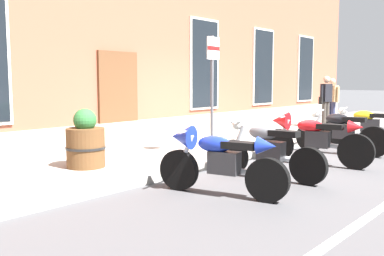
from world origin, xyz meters
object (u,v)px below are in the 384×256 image
(motorcycle_yellow_naked, at_px, (367,127))
(motorcycle_blue_sport, at_px, (216,158))
(motorcycle_grey_naked, at_px, (267,151))
(motorcycle_red_sport, at_px, (311,137))
(parking_sign, at_px, (212,78))
(motorcycle_black_naked, at_px, (340,133))
(barrel_planter, at_px, (86,143))
(pedestrian_tan_coat, at_px, (332,99))
(pedestrian_dark_jacket, at_px, (326,98))

(motorcycle_yellow_naked, bearing_deg, motorcycle_blue_sport, -179.81)
(motorcycle_grey_naked, bearing_deg, motorcycle_red_sport, -0.05)
(motorcycle_red_sport, relative_size, motorcycle_yellow_naked, 1.03)
(motorcycle_blue_sport, height_order, parking_sign, parking_sign)
(motorcycle_black_naked, bearing_deg, barrel_planter, 153.57)
(barrel_planter, bearing_deg, pedestrian_tan_coat, -1.21)
(motorcycle_grey_naked, height_order, motorcycle_red_sport, motorcycle_red_sport)
(motorcycle_black_naked, xyz_separation_m, parking_sign, (-2.62, 1.59, 1.20))
(barrel_planter, bearing_deg, motorcycle_black_naked, -26.43)
(motorcycle_yellow_naked, distance_m, parking_sign, 4.76)
(motorcycle_yellow_naked, height_order, pedestrian_dark_jacket, pedestrian_dark_jacket)
(parking_sign, bearing_deg, barrel_planter, 159.34)
(motorcycle_red_sport, xyz_separation_m, barrel_planter, (-3.44, 2.54, 0.01))
(pedestrian_dark_jacket, xyz_separation_m, parking_sign, (-6.70, -0.55, 0.62))
(motorcycle_red_sport, bearing_deg, parking_sign, 122.55)
(pedestrian_dark_jacket, bearing_deg, barrel_planter, 177.77)
(motorcycle_blue_sport, distance_m, parking_sign, 2.79)
(motorcycle_grey_naked, xyz_separation_m, barrel_planter, (-1.81, 2.54, 0.08))
(motorcycle_grey_naked, distance_m, motorcycle_black_naked, 3.21)
(motorcycle_red_sport, distance_m, pedestrian_tan_coat, 6.89)
(motorcycle_blue_sport, height_order, barrel_planter, barrel_planter)
(motorcycle_blue_sport, relative_size, motorcycle_yellow_naked, 0.92)
(parking_sign, height_order, barrel_planter, parking_sign)
(motorcycle_blue_sport, height_order, pedestrian_dark_jacket, pedestrian_dark_jacket)
(motorcycle_yellow_naked, xyz_separation_m, pedestrian_tan_coat, (3.20, 2.30, 0.54))
(motorcycle_grey_naked, bearing_deg, barrel_planter, 125.50)
(motorcycle_grey_naked, bearing_deg, motorcycle_yellow_naked, 0.38)
(motorcycle_grey_naked, distance_m, parking_sign, 2.11)
(motorcycle_red_sport, xyz_separation_m, pedestrian_tan_coat, (6.47, 2.33, 0.47))
(motorcycle_blue_sport, xyz_separation_m, motorcycle_black_naked, (4.59, 0.03, -0.06))
(motorcycle_blue_sport, bearing_deg, pedestrian_dark_jacket, 14.07)
(motorcycle_grey_naked, relative_size, barrel_planter, 1.97)
(motorcycle_blue_sport, distance_m, motorcycle_yellow_naked, 6.28)
(pedestrian_dark_jacket, distance_m, pedestrian_tan_coat, 0.83)
(motorcycle_red_sport, height_order, barrel_planter, barrel_planter)
(pedestrian_dark_jacket, distance_m, barrel_planter, 9.12)
(motorcycle_black_naked, bearing_deg, parking_sign, 148.76)
(pedestrian_dark_jacket, bearing_deg, parking_sign, -175.30)
(motorcycle_blue_sport, xyz_separation_m, motorcycle_yellow_naked, (6.28, 0.02, -0.06))
(parking_sign, bearing_deg, motorcycle_black_naked, -31.24)
(pedestrian_tan_coat, xyz_separation_m, barrel_planter, (-9.91, 0.21, -0.46))
(motorcycle_yellow_naked, distance_m, barrel_planter, 7.17)
(motorcycle_red_sport, relative_size, barrel_planter, 2.15)
(pedestrian_dark_jacket, relative_size, barrel_planter, 1.62)
(motorcycle_blue_sport, bearing_deg, motorcycle_black_naked, 0.38)
(motorcycle_yellow_naked, height_order, parking_sign, parking_sign)
(motorcycle_yellow_naked, height_order, pedestrian_tan_coat, pedestrian_tan_coat)
(motorcycle_grey_naked, relative_size, parking_sign, 0.85)
(pedestrian_dark_jacket, relative_size, parking_sign, 0.69)
(pedestrian_tan_coat, bearing_deg, motorcycle_yellow_naked, -144.31)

